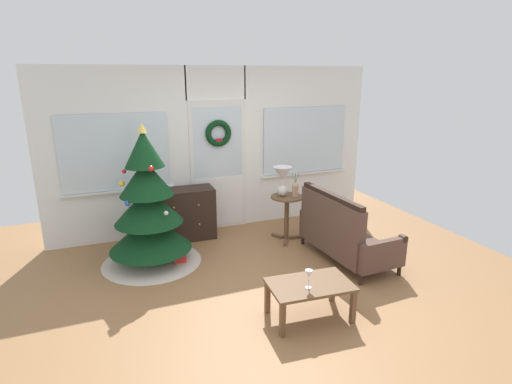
# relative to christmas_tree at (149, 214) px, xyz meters

# --- Properties ---
(ground_plane) EXTENTS (6.76, 6.76, 0.00)m
(ground_plane) POSITION_rel_christmas_tree_xyz_m (1.22, -1.13, -0.68)
(ground_plane) COLOR #996B42
(back_wall_with_door) EXTENTS (5.20, 0.19, 2.55)m
(back_wall_with_door) POSITION_rel_christmas_tree_xyz_m (1.22, 0.95, 0.60)
(back_wall_with_door) COLOR white
(back_wall_with_door) RESTS_ON ground
(christmas_tree) EXTENTS (1.31, 1.31, 1.86)m
(christmas_tree) POSITION_rel_christmas_tree_xyz_m (0.00, 0.00, 0.00)
(christmas_tree) COLOR #4C331E
(christmas_tree) RESTS_ON ground
(dresser_cabinet) EXTENTS (0.91, 0.46, 0.78)m
(dresser_cabinet) POSITION_rel_christmas_tree_xyz_m (0.59, 0.66, -0.29)
(dresser_cabinet) COLOR black
(dresser_cabinet) RESTS_ON ground
(settee_sofa) EXTENTS (0.79, 1.49, 0.96)m
(settee_sofa) POSITION_rel_christmas_tree_xyz_m (2.39, -0.86, -0.31)
(settee_sofa) COLOR black
(settee_sofa) RESTS_ON ground
(side_table) EXTENTS (0.50, 0.48, 0.69)m
(side_table) POSITION_rel_christmas_tree_xyz_m (2.00, 0.02, -0.19)
(side_table) COLOR brown
(side_table) RESTS_ON ground
(table_lamp) EXTENTS (0.28, 0.28, 0.44)m
(table_lamp) POSITION_rel_christmas_tree_xyz_m (1.94, 0.06, 0.29)
(table_lamp) COLOR silver
(table_lamp) RESTS_ON side_table
(flower_vase) EXTENTS (0.11, 0.10, 0.35)m
(flower_vase) POSITION_rel_christmas_tree_xyz_m (2.10, -0.04, 0.13)
(flower_vase) COLOR tan
(flower_vase) RESTS_ON side_table
(coffee_table) EXTENTS (0.88, 0.58, 0.39)m
(coffee_table) POSITION_rel_christmas_tree_xyz_m (1.33, -1.92, -0.35)
(coffee_table) COLOR brown
(coffee_table) RESTS_ON ground
(wine_glass) EXTENTS (0.08, 0.08, 0.20)m
(wine_glass) POSITION_rel_christmas_tree_xyz_m (1.27, -1.99, -0.15)
(wine_glass) COLOR silver
(wine_glass) RESTS_ON coffee_table
(gift_box) EXTENTS (0.17, 0.15, 0.17)m
(gift_box) POSITION_rel_christmas_tree_xyz_m (0.33, -0.18, -0.60)
(gift_box) COLOR red
(gift_box) RESTS_ON ground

